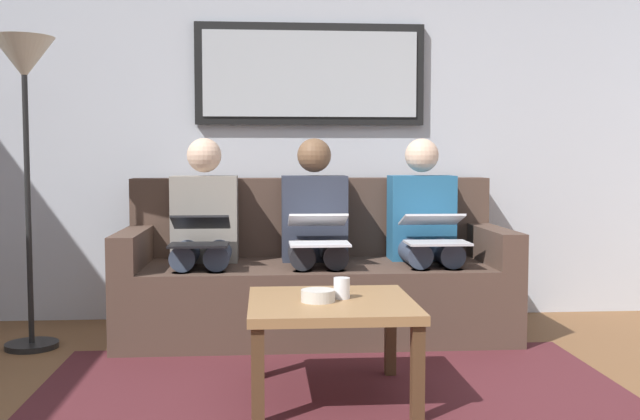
{
  "coord_description": "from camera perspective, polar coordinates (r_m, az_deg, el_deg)",
  "views": [
    {
      "loc": [
        0.3,
        2.19,
        1.03
      ],
      "look_at": [
        0.0,
        -1.7,
        0.75
      ],
      "focal_mm": 41.59,
      "sensor_mm": 36.0,
      "label": 1
    }
  ],
  "objects": [
    {
      "name": "person_left",
      "position": [
        4.36,
        8.06,
        -1.48
      ],
      "size": [
        0.38,
        0.58,
        1.14
      ],
      "color": "#235B84",
      "rests_on": "couch"
    },
    {
      "name": "person_middle",
      "position": [
        4.27,
        -0.36,
        -1.56
      ],
      "size": [
        0.38,
        0.58,
        1.14
      ],
      "color": "#2D3342",
      "rests_on": "couch"
    },
    {
      "name": "standing_lamp",
      "position": [
        4.24,
        -21.76,
        8.42
      ],
      "size": [
        0.32,
        0.32,
        1.66
      ],
      "color": "black",
      "rests_on": "ground_plane"
    },
    {
      "name": "cup",
      "position": [
        3.19,
        1.68,
        -6.03
      ],
      "size": [
        0.07,
        0.07,
        0.09
      ],
      "primitive_type": "cylinder",
      "color": "silver",
      "rests_on": "coffee_table"
    },
    {
      "name": "laptop_silver",
      "position": [
        4.13,
        8.77,
        -1.5
      ],
      "size": [
        0.34,
        0.37,
        0.16
      ],
      "color": "silver"
    },
    {
      "name": "bowl",
      "position": [
        3.13,
        -0.14,
        -6.6
      ],
      "size": [
        0.14,
        0.14,
        0.05
      ],
      "primitive_type": "cylinder",
      "color": "beige",
      "rests_on": "coffee_table"
    },
    {
      "name": "wall_rear",
      "position": [
        4.81,
        -0.82,
        7.32
      ],
      "size": [
        6.0,
        0.12,
        2.6
      ],
      "primitive_type": "cube",
      "color": "#B7BCC6",
      "rests_on": "ground_plane"
    },
    {
      "name": "laptop_white",
      "position": [
        4.04,
        -0.12,
        -1.57
      ],
      "size": [
        0.32,
        0.38,
        0.16
      ],
      "color": "white"
    },
    {
      "name": "area_rug",
      "position": [
        3.22,
        1.18,
        -14.45
      ],
      "size": [
        2.6,
        1.8,
        0.01
      ],
      "primitive_type": "cube",
      "color": "#4C1E23",
      "rests_on": "ground_plane"
    },
    {
      "name": "laptop_black",
      "position": [
        4.04,
        -9.22,
        -1.68
      ],
      "size": [
        0.31,
        0.36,
        0.16
      ],
      "color": "black"
    },
    {
      "name": "person_right",
      "position": [
        4.27,
        -8.95,
        -1.6
      ],
      "size": [
        0.38,
        0.58,
        1.14
      ],
      "color": "gray",
      "rests_on": "couch"
    },
    {
      "name": "couch",
      "position": [
        4.38,
        -0.42,
        -5.35
      ],
      "size": [
        2.2,
        0.9,
        0.9
      ],
      "color": "#4C382D",
      "rests_on": "ground_plane"
    },
    {
      "name": "coffee_table",
      "position": [
        3.17,
        0.86,
        -7.91
      ],
      "size": [
        0.7,
        0.7,
        0.42
      ],
      "color": "olive",
      "rests_on": "ground_plane"
    },
    {
      "name": "framed_mirror",
      "position": [
        4.73,
        -0.75,
        10.4
      ],
      "size": [
        1.44,
        0.05,
        0.63
      ],
      "color": "black"
    }
  ]
}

